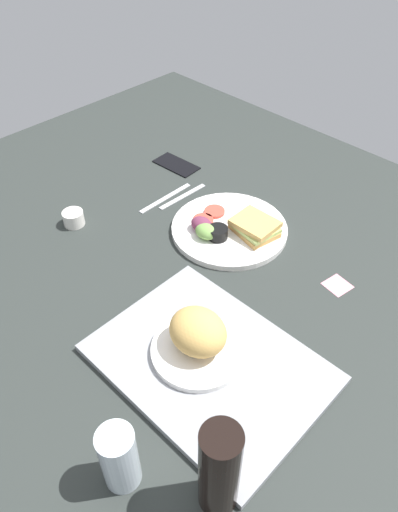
{
  "coord_description": "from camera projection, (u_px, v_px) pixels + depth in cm",
  "views": [
    {
      "loc": [
        -57.48,
        62.88,
        82.36
      ],
      "look_at": [
        2.0,
        3.0,
        4.0
      ],
      "focal_mm": 33.75,
      "sensor_mm": 36.0,
      "label": 1
    }
  ],
  "objects": [
    {
      "name": "drinking_glass",
      "position": [
        119.0,
        458.0,
        0.76
      ],
      "size": [
        6.2,
        6.2,
        13.62
      ],
      "primitive_type": "cylinder",
      "color": "silver",
      "rests_on": "ground_plane"
    },
    {
      "name": "serving_tray",
      "position": [
        209.0,
        363.0,
        0.97
      ],
      "size": [
        45.42,
        33.58,
        1.6
      ],
      "primitive_type": "cube",
      "rotation": [
        0.0,
        0.0,
        0.01
      ],
      "color": "gray",
      "rests_on": "ground_plane"
    },
    {
      "name": "plate_with_salad",
      "position": [
        230.0,
        228.0,
        1.27
      ],
      "size": [
        30.7,
        30.7,
        5.4
      ],
      "color": "white",
      "rests_on": "ground_plane"
    },
    {
      "name": "bread_plate_near",
      "position": [
        198.0,
        338.0,
        0.95
      ],
      "size": [
        19.23,
        19.23,
        9.74
      ],
      "color": "white",
      "rests_on": "serving_tray"
    },
    {
      "name": "ground_plane",
      "position": [
        213.0,
        270.0,
        1.19
      ],
      "size": [
        190.0,
        150.0,
        3.0
      ],
      "primitive_type": "cube",
      "color": "#282D2B"
    },
    {
      "name": "knife",
      "position": [
        166.0,
        198.0,
        1.39
      ],
      "size": [
        1.67,
        19.02,
        0.5
      ],
      "primitive_type": "cube",
      "rotation": [
        0.0,
        0.0,
        1.59
      ],
      "color": "#B7B7BC",
      "rests_on": "ground_plane"
    },
    {
      "name": "cell_phone",
      "position": [
        176.0,
        164.0,
        1.52
      ],
      "size": [
        14.86,
        8.17,
        0.8
      ],
      "primitive_type": "cube",
      "rotation": [
        0.0,
        0.0,
        0.07
      ],
      "color": "black",
      "rests_on": "ground_plane"
    },
    {
      "name": "sticky_note",
      "position": [
        337.0,
        285.0,
        1.14
      ],
      "size": [
        6.44,
        6.44,
        0.12
      ],
      "primitive_type": "cube",
      "rotation": [
        0.0,
        0.0,
        -0.17
      ],
      "color": "pink",
      "rests_on": "ground_plane"
    },
    {
      "name": "soda_bottle",
      "position": [
        219.0,
        470.0,
        0.72
      ],
      "size": [
        6.4,
        6.4,
        20.68
      ],
      "primitive_type": "cylinder",
      "color": "black",
      "rests_on": "ground_plane"
    },
    {
      "name": "espresso_cup",
      "position": [
        74.0,
        218.0,
        1.29
      ],
      "size": [
        5.6,
        5.6,
        4.0
      ],
      "primitive_type": "cylinder",
      "color": "silver",
      "rests_on": "ground_plane"
    },
    {
      "name": "fork",
      "position": [
        183.0,
        196.0,
        1.39
      ],
      "size": [
        1.81,
        17.03,
        0.5
      ],
      "primitive_type": "cube",
      "rotation": [
        0.0,
        0.0,
        1.55
      ],
      "color": "#B7B7BC",
      "rests_on": "ground_plane"
    }
  ]
}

